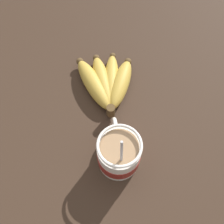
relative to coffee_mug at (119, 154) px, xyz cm
name	(u,v)px	position (x,y,z in cm)	size (l,w,h in cm)	color
table	(120,144)	(4.36, -1.04, -5.70)	(136.10, 136.10, 2.79)	#332319
coffee_mug	(119,154)	(0.00, 0.00, 0.00)	(12.53, 8.98, 15.08)	white
banana_bunch	(107,83)	(19.55, 0.28, -2.28)	(18.98, 16.41, 4.39)	#4C381E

